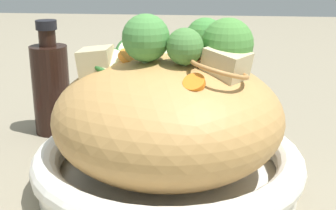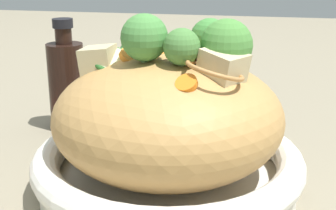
{
  "view_description": "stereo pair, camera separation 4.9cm",
  "coord_description": "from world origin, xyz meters",
  "views": [
    {
      "loc": [
        0.04,
        -0.47,
        0.25
      ],
      "look_at": [
        0.0,
        0.0,
        0.1
      ],
      "focal_mm": 50.37,
      "sensor_mm": 36.0,
      "label": 1
    },
    {
      "loc": [
        0.09,
        -0.46,
        0.25
      ],
      "look_at": [
        0.0,
        0.0,
        0.1
      ],
      "focal_mm": 50.37,
      "sensor_mm": 36.0,
      "label": 2
    }
  ],
  "objects": [
    {
      "name": "soy_sauce_bottle",
      "position": [
        -0.18,
        0.15,
        0.07
      ],
      "size": [
        0.05,
        0.05,
        0.16
      ],
      "color": "black",
      "rests_on": "ground_plane"
    },
    {
      "name": "ground_plane",
      "position": [
        0.0,
        0.0,
        0.0
      ],
      "size": [
        3.0,
        3.0,
        0.0
      ],
      "primitive_type": "plane",
      "color": "gray"
    },
    {
      "name": "noodle_heap",
      "position": [
        0.0,
        -0.0,
        0.08
      ],
      "size": [
        0.24,
        0.24,
        0.14
      ],
      "color": "tan",
      "rests_on": "serving_bowl"
    },
    {
      "name": "chicken_chunks",
      "position": [
        0.0,
        -0.02,
        0.14
      ],
      "size": [
        0.18,
        0.07,
        0.04
      ],
      "color": "#C5B688",
      "rests_on": "serving_bowl"
    },
    {
      "name": "zucchini_slices",
      "position": [
        -0.03,
        0.02,
        0.14
      ],
      "size": [
        0.12,
        0.09,
        0.04
      ],
      "color": "beige",
      "rests_on": "serving_bowl"
    },
    {
      "name": "broccoli_florets",
      "position": [
        0.03,
        0.0,
        0.16
      ],
      "size": [
        0.14,
        0.13,
        0.07
      ],
      "color": "#A3BF72",
      "rests_on": "serving_bowl"
    },
    {
      "name": "serving_bowl",
      "position": [
        0.0,
        0.0,
        0.03
      ],
      "size": [
        0.29,
        0.29,
        0.05
      ],
      "color": "white",
      "rests_on": "ground_plane"
    },
    {
      "name": "carrot_coins",
      "position": [
        -0.0,
        0.02,
        0.14
      ],
      "size": [
        0.13,
        0.15,
        0.03
      ],
      "color": "orange",
      "rests_on": "serving_bowl"
    }
  ]
}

